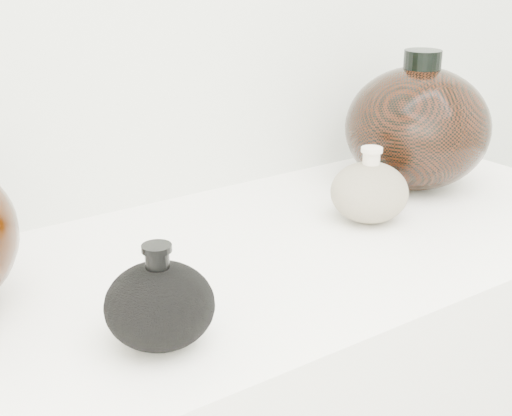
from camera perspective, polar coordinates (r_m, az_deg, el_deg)
black_gourd_vase at (r=0.74m, az=-7.71°, el=-7.66°), size 0.11×0.11×0.11m
cream_gourd_vase at (r=1.07m, az=9.06°, el=1.31°), size 0.14×0.14×0.11m
right_round_pot at (r=1.22m, az=12.76°, el=6.32°), size 0.30×0.30×0.23m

